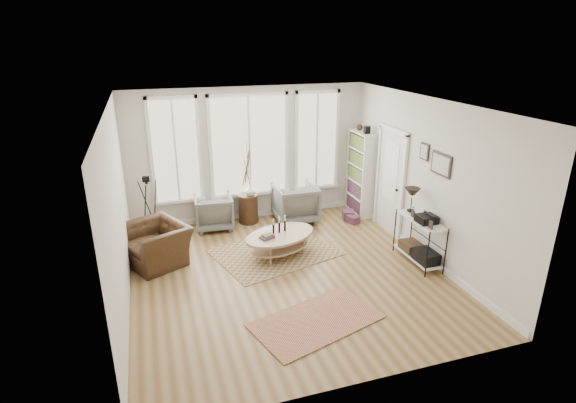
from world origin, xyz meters
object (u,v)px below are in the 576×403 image
object	(u,v)px
bookcase	(360,173)
low_shelf	(419,236)
armchair_right	(295,203)
accent_chair	(156,244)
side_table	(248,185)
armchair_left	(214,212)
coffee_table	(280,239)

from	to	relation	value
bookcase	low_shelf	world-z (taller)	bookcase
armchair_right	accent_chair	xyz separation A→B (m)	(-3.01, -1.09, -0.05)
low_shelf	side_table	distance (m)	3.73
side_table	bookcase	bearing A→B (deg)	-5.02
bookcase	armchair_left	size ratio (longest dim) A/B	2.58
low_shelf	armchair_left	distance (m)	4.22
low_shelf	armchair_right	distance (m)	2.93
armchair_left	low_shelf	bearing A→B (deg)	145.12
coffee_table	bookcase	bearing A→B (deg)	32.95
low_shelf	side_table	world-z (taller)	side_table
armchair_right	coffee_table	bearing A→B (deg)	62.58
bookcase	low_shelf	bearing A→B (deg)	-91.28
coffee_table	side_table	xyz separation A→B (m)	(-0.19, 1.76, 0.51)
bookcase	coffee_table	xyz separation A→B (m)	(-2.37, -1.53, -0.61)
low_shelf	armchair_left	xyz separation A→B (m)	(-3.27, 2.66, -0.15)
coffee_table	armchair_right	size ratio (longest dim) A/B	1.79
bookcase	side_table	world-z (taller)	bookcase
armchair_left	armchair_right	bearing A→B (deg)	179.52
armchair_right	side_table	world-z (taller)	side_table
low_shelf	coffee_table	xyz separation A→B (m)	(-2.31, 0.99, -0.16)
armchair_right	armchair_left	bearing A→B (deg)	-4.01
low_shelf	coffee_table	bearing A→B (deg)	156.89
low_shelf	bookcase	bearing A→B (deg)	88.72
coffee_table	low_shelf	bearing A→B (deg)	-23.11
armchair_left	bookcase	bearing A→B (deg)	-178.18
side_table	low_shelf	bearing A→B (deg)	-47.63
armchair_right	bookcase	bearing A→B (deg)	-179.07
coffee_table	armchair_right	distance (m)	1.74
coffee_table	accent_chair	distance (m)	2.24
low_shelf	coffee_table	size ratio (longest dim) A/B	0.80
bookcase	armchair_left	distance (m)	3.38
low_shelf	armchair_left	size ratio (longest dim) A/B	1.63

